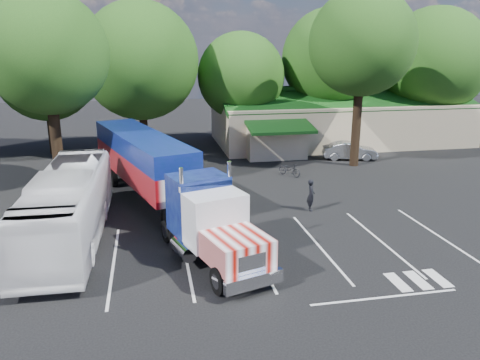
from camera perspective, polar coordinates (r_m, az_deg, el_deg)
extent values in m
plane|color=black|center=(27.60, -1.00, -3.59)|extent=(120.00, 120.00, 0.00)
cube|color=#BCAF8C|center=(47.93, 11.89, 6.97)|extent=(24.00, 11.00, 4.00)
cube|color=#134414|center=(45.42, 13.24, 9.59)|extent=(24.20, 6.25, 2.10)
cube|color=#134414|center=(49.82, 10.98, 10.26)|extent=(24.20, 6.25, 2.10)
cube|color=#BCAF8C|center=(40.12, 4.36, 4.68)|extent=(5.00, 2.50, 2.80)
cube|color=#134414|center=(38.61, 4.92, 6.48)|extent=(5.40, 3.19, 0.80)
cylinder|color=black|center=(44.82, -21.93, 5.54)|extent=(0.70, 0.70, 4.00)
sphere|color=#194714|center=(44.27, -22.63, 12.10)|extent=(8.40, 8.40, 8.40)
cylinder|color=black|center=(42.41, -11.63, 6.04)|extent=(0.70, 0.70, 4.30)
sphere|color=#194714|center=(41.82, -12.09, 14.03)|extent=(10.00, 10.00, 10.00)
cylinder|color=black|center=(44.57, 0.10, 6.39)|extent=(0.70, 0.70, 3.60)
sphere|color=#194714|center=(44.02, 0.11, 12.56)|extent=(8.00, 8.00, 8.00)
cylinder|color=black|center=(47.51, 10.78, 7.26)|extent=(0.70, 0.70, 4.50)
sphere|color=#194714|center=(47.00, 11.16, 14.32)|extent=(9.60, 9.60, 9.60)
cylinder|color=black|center=(51.08, 21.82, 6.66)|extent=(0.70, 0.70, 3.90)
sphere|color=#194714|center=(50.57, 22.52, 13.20)|extent=(10.40, 10.40, 10.40)
cylinder|color=black|center=(32.77, -21.42, 3.89)|extent=(0.70, 0.70, 6.00)
sphere|color=#194714|center=(32.16, -22.50, 14.12)|extent=(7.60, 7.60, 7.60)
cylinder|color=black|center=(38.16, 14.00, 6.49)|extent=(0.70, 0.70, 6.50)
sphere|color=#194714|center=(37.68, 14.66, 15.89)|extent=(8.00, 8.00, 8.00)
cube|color=black|center=(21.14, -3.44, -7.77)|extent=(3.06, 6.98, 0.25)
cube|color=white|center=(18.20, 1.73, -12.27)|extent=(2.46, 0.99, 0.55)
cube|color=white|center=(18.07, 1.42, -10.33)|extent=(1.18, 0.48, 0.90)
cube|color=white|center=(18.90, -0.34, -8.43)|extent=(2.92, 2.98, 1.15)
cube|color=silver|center=(20.31, -3.02, -4.82)|extent=(2.87, 2.28, 2.30)
cube|color=black|center=(19.59, -2.22, -4.05)|extent=(2.22, 0.77, 1.00)
cube|color=white|center=(20.63, -4.10, -0.70)|extent=(2.51, 0.88, 0.25)
cube|color=#0B114F|center=(21.79, -5.08, -2.83)|extent=(2.99, 2.66, 2.70)
cylinder|color=white|center=(20.48, -7.04, -3.11)|extent=(0.23, 0.23, 3.40)
cylinder|color=white|center=(21.37, -1.31, -2.16)|extent=(0.23, 0.23, 3.40)
cylinder|color=white|center=(20.75, -6.97, -8.35)|extent=(1.11, 1.72, 0.66)
cylinder|color=white|center=(21.78, -0.32, -7.00)|extent=(1.11, 1.72, 0.66)
cube|color=white|center=(29.70, -11.84, 1.81)|extent=(6.33, 12.99, 1.50)
cube|color=navy|center=(29.40, -11.99, 4.36)|extent=(6.33, 12.99, 1.20)
cube|color=black|center=(33.94, -13.80, 1.20)|extent=(2.20, 3.70, 0.35)
cube|color=black|center=(24.98, -9.52, -4.27)|extent=(0.15, 0.15, 1.40)
cube|color=black|center=(25.43, -6.54, -3.77)|extent=(0.15, 0.15, 1.40)
cube|color=white|center=(36.21, -14.72, 1.40)|extent=(2.33, 0.84, 0.12)
cylinder|color=black|center=(18.47, -2.52, -12.17)|extent=(0.66, 1.15, 1.10)
cylinder|color=black|center=(19.37, 3.17, -10.76)|extent=(0.66, 1.15, 1.10)
cylinder|color=black|center=(22.30, -7.78, -7.16)|extent=(0.66, 1.15, 1.10)
cylinder|color=black|center=(23.05, -2.87, -6.23)|extent=(0.66, 1.15, 1.10)
cylinder|color=black|center=(23.25, -8.76, -6.20)|extent=(0.66, 1.15, 1.10)
cylinder|color=black|center=(23.98, -4.02, -5.34)|extent=(0.66, 1.15, 1.10)
cylinder|color=black|center=(33.03, -15.16, 0.15)|extent=(0.66, 1.15, 1.10)
cylinder|color=black|center=(33.54, -11.68, 0.63)|extent=(0.66, 1.15, 1.10)
cylinder|color=black|center=(34.16, -15.64, 0.64)|extent=(0.66, 1.15, 1.10)
cylinder|color=black|center=(34.66, -12.27, 1.09)|extent=(0.66, 1.15, 1.10)
imported|color=black|center=(27.49, 8.64, -1.81)|extent=(0.55, 0.74, 1.87)
imported|color=black|center=(34.74, 6.06, 1.33)|extent=(1.67, 1.95, 1.01)
imported|color=white|center=(24.40, -20.14, -2.94)|extent=(3.19, 12.62, 3.50)
imported|color=#9B9DA2|center=(40.61, 13.23, 3.48)|extent=(4.73, 2.60, 1.48)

